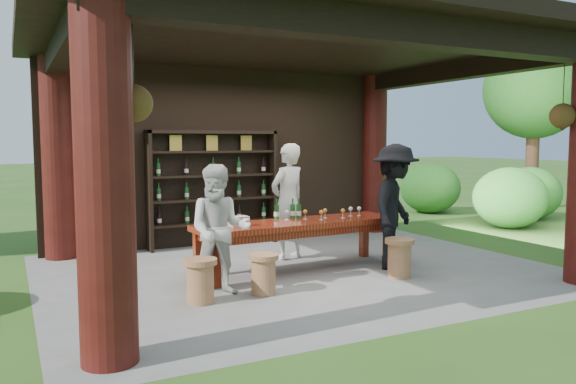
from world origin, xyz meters
name	(u,v)px	position (x,y,z in m)	size (l,w,h in m)	color
ground	(300,270)	(0.00, 0.00, 0.00)	(90.00, 90.00, 0.00)	#2D5119
pavilion	(286,129)	(-0.01, 0.43, 2.13)	(7.50, 6.00, 3.60)	slate
wine_shelf	(213,188)	(-0.51, 2.45, 1.07)	(2.42, 0.37, 2.13)	black
tasting_table	(298,229)	(-0.03, 0.00, 0.63)	(3.24, 1.02, 0.75)	#63130E
stool_near_left	(263,273)	(-1.04, -0.99, 0.27)	(0.39, 0.39, 0.52)	#995F3D
stool_near_right	(399,257)	(1.06, -1.03, 0.29)	(0.42, 0.42, 0.56)	#995F3D
stool_far_left	(200,280)	(-1.88, -1.00, 0.29)	(0.41, 0.41, 0.54)	#995F3D
host	(288,201)	(0.20, 0.82, 0.95)	(0.69, 0.46, 1.90)	silver
guest_woman	(219,230)	(-1.53, -0.72, 0.83)	(0.80, 0.63, 1.65)	beige
guest_man	(395,207)	(1.32, -0.57, 0.95)	(1.23, 0.71, 1.90)	black
table_bottles	(289,209)	(-0.04, 0.28, 0.90)	(0.43, 0.15, 0.31)	#194C1E
table_glasses	(328,213)	(0.52, 0.07, 0.82)	(1.32, 0.29, 0.15)	silver
napkin_basket	(239,221)	(-1.02, -0.10, 0.82)	(0.26, 0.18, 0.14)	#BF6672
shrubs	(416,214)	(3.02, 1.00, 0.55)	(15.67, 8.54, 1.36)	#194C14
trees	(438,70)	(3.95, 1.53, 3.37)	(21.57, 10.43, 4.80)	#3F2819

